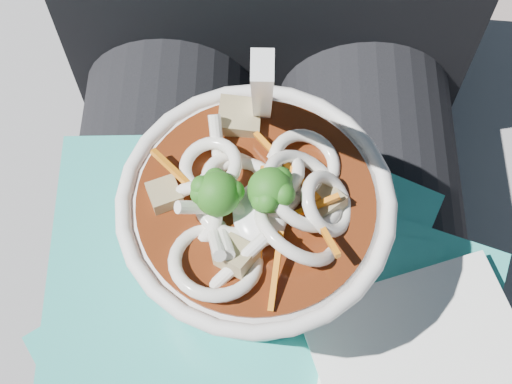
{
  "coord_description": "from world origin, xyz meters",
  "views": [
    {
      "loc": [
        -0.0,
        -0.14,
        1.08
      ],
      "look_at": [
        -0.01,
        0.03,
        0.74
      ],
      "focal_mm": 50.0,
      "sensor_mm": 36.0,
      "label": 1
    }
  ],
  "objects_px": {
    "stone_ledge": "(263,290)",
    "plastic_bag": "(278,355)",
    "person_body": "(266,223)",
    "lap": "(264,346)",
    "udon_bowl": "(256,224)"
  },
  "relations": [
    {
      "from": "stone_ledge",
      "to": "plastic_bag",
      "type": "relative_size",
      "value": 2.69
    },
    {
      "from": "person_body",
      "to": "plastic_bag",
      "type": "height_order",
      "value": "person_body"
    },
    {
      "from": "lap",
      "to": "udon_bowl",
      "type": "xyz_separation_m",
      "value": [
        -0.01,
        0.03,
        0.15
      ]
    },
    {
      "from": "plastic_bag",
      "to": "stone_ledge",
      "type": "bearing_deg",
      "value": 92.6
    },
    {
      "from": "stone_ledge",
      "to": "lap",
      "type": "relative_size",
      "value": 2.08
    },
    {
      "from": "udon_bowl",
      "to": "person_body",
      "type": "bearing_deg",
      "value": 83.26
    },
    {
      "from": "person_body",
      "to": "udon_bowl",
      "type": "height_order",
      "value": "person_body"
    },
    {
      "from": "stone_ledge",
      "to": "plastic_bag",
      "type": "distance_m",
      "value": 0.43
    },
    {
      "from": "plastic_bag",
      "to": "udon_bowl",
      "type": "xyz_separation_m",
      "value": [
        -0.01,
        0.06,
        0.06
      ]
    },
    {
      "from": "udon_bowl",
      "to": "lap",
      "type": "bearing_deg",
      "value": -78.94
    },
    {
      "from": "lap",
      "to": "plastic_bag",
      "type": "bearing_deg",
      "value": -73.65
    },
    {
      "from": "stone_ledge",
      "to": "udon_bowl",
      "type": "xyz_separation_m",
      "value": [
        -0.01,
        -0.12,
        0.46
      ]
    },
    {
      "from": "stone_ledge",
      "to": "lap",
      "type": "distance_m",
      "value": 0.34
    },
    {
      "from": "stone_ledge",
      "to": "person_body",
      "type": "bearing_deg",
      "value": -90.0
    },
    {
      "from": "lap",
      "to": "udon_bowl",
      "type": "bearing_deg",
      "value": 101.06
    }
  ]
}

